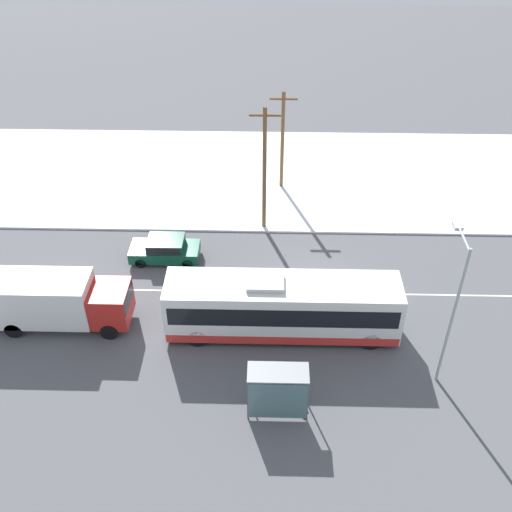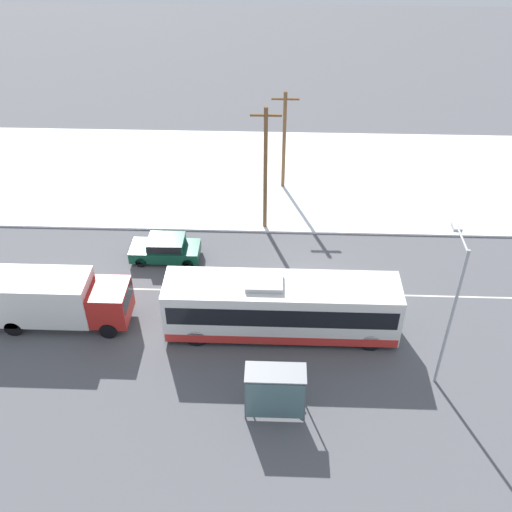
# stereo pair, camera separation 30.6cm
# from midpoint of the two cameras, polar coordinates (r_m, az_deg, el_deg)

# --- Properties ---
(ground_plane) EXTENTS (120.00, 120.00, 0.00)m
(ground_plane) POSITION_cam_midpoint_polar(r_m,az_deg,el_deg) (33.25, 5.61, -3.55)
(ground_plane) COLOR #56565B
(snow_lot) EXTENTS (80.00, 14.33, 0.12)m
(snow_lot) POSITION_cam_midpoint_polar(r_m,az_deg,el_deg) (43.87, 4.91, 7.57)
(snow_lot) COLOR white
(snow_lot) RESTS_ON ground_plane
(lane_marking_center) EXTENTS (60.00, 0.12, 0.00)m
(lane_marking_center) POSITION_cam_midpoint_polar(r_m,az_deg,el_deg) (33.25, 5.61, -3.55)
(lane_marking_center) COLOR silver
(lane_marking_center) RESTS_ON ground_plane
(city_bus) EXTENTS (11.56, 2.57, 3.29)m
(city_bus) POSITION_cam_midpoint_polar(r_m,az_deg,el_deg) (29.86, 2.73, -4.89)
(city_bus) COLOR white
(city_bus) RESTS_ON ground_plane
(box_truck) EXTENTS (7.46, 2.30, 2.87)m
(box_truck) POSITION_cam_midpoint_polar(r_m,az_deg,el_deg) (31.99, -18.59, -3.83)
(box_truck) COLOR silver
(box_truck) RESTS_ON ground_plane
(sedan_car) EXTENTS (4.03, 1.80, 1.44)m
(sedan_car) POSITION_cam_midpoint_polar(r_m,az_deg,el_deg) (35.46, -8.35, 0.77)
(sedan_car) COLOR #0F4733
(sedan_car) RESTS_ON ground_plane
(pedestrian_at_stop) EXTENTS (0.57, 0.25, 1.57)m
(pedestrian_at_stop) POSITION_cam_midpoint_polar(r_m,az_deg,el_deg) (27.66, 3.50, -11.09)
(pedestrian_at_stop) COLOR #23232D
(pedestrian_at_stop) RESTS_ON ground_plane
(bus_shelter) EXTENTS (2.63, 1.20, 2.40)m
(bus_shelter) POSITION_cam_midpoint_polar(r_m,az_deg,el_deg) (26.12, 2.19, -12.51)
(bus_shelter) COLOR gray
(bus_shelter) RESTS_ON ground_plane
(streetlamp) EXTENTS (0.36, 2.31, 7.60)m
(streetlamp) POSITION_cam_midpoint_polar(r_m,az_deg,el_deg) (26.94, 18.51, -3.82)
(streetlamp) COLOR #9EA3A8
(streetlamp) RESTS_ON ground_plane
(utility_pole_roadside) EXTENTS (1.80, 0.24, 8.13)m
(utility_pole_roadside) POSITION_cam_midpoint_polar(r_m,az_deg,el_deg) (36.00, 1.15, 8.32)
(utility_pole_roadside) COLOR brown
(utility_pole_roadside) RESTS_ON ground_plane
(utility_pole_snowlot) EXTENTS (1.80, 0.24, 7.02)m
(utility_pole_snowlot) POSITION_cam_midpoint_polar(r_m,az_deg,el_deg) (40.79, 2.92, 11.03)
(utility_pole_snowlot) COLOR brown
(utility_pole_snowlot) RESTS_ON ground_plane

